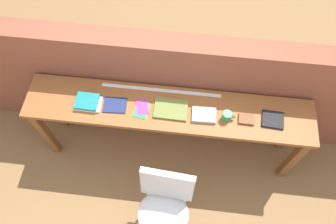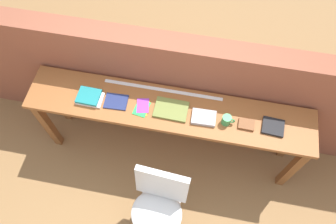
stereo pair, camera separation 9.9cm
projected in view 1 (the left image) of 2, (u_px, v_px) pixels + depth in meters
The scene contains 13 objects.
ground_plane at pixel (165, 174), 3.43m from camera, with size 40.00×40.00×0.00m, color olive.
brick_wall_back at pixel (173, 88), 3.14m from camera, with size 6.00×0.20×1.35m, color brown.
sideboard at pixel (169, 116), 2.92m from camera, with size 2.50×0.44×0.88m.
chair_white_moulded at pixel (165, 204), 2.76m from camera, with size 0.47×0.48×0.89m.
book_stack_leftmost at pixel (88, 103), 2.80m from camera, with size 0.23×0.17×0.05m.
magazine_cycling at pixel (115, 105), 2.80m from camera, with size 0.20×0.15×0.01m, color navy.
pamphlet_pile_colourful at pixel (142, 109), 2.79m from camera, with size 0.14×0.19×0.01m.
book_open_centre at pixel (171, 109), 2.78m from camera, with size 0.28×0.20×0.02m, color olive.
book_grey_hardcover at pixel (204, 115), 2.75m from camera, with size 0.20×0.14×0.03m, color #9E9EA3.
mug at pixel (227, 116), 2.71m from camera, with size 0.11×0.08×0.09m.
leather_journal_brown at pixel (246, 119), 2.73m from camera, with size 0.13×0.10×0.02m, color brown.
book_repair_rightmost at pixel (273, 120), 2.73m from camera, with size 0.18×0.16×0.02m, color black.
ruler_metal_back_edge at pixel (161, 90), 2.88m from camera, with size 1.06×0.03×0.00m, color silver.
Camera 1 is at (0.15, -1.05, 3.32)m, focal length 35.00 mm.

